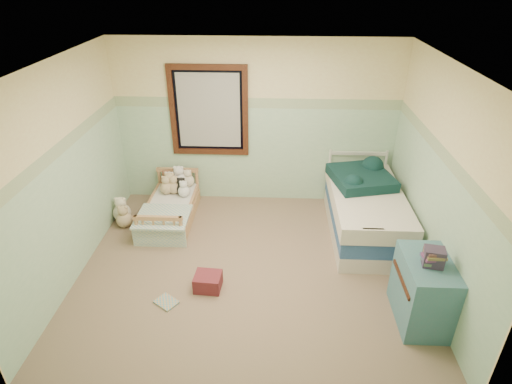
{
  "coord_description": "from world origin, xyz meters",
  "views": [
    {
      "loc": [
        0.28,
        -4.18,
        3.38
      ],
      "look_at": [
        0.06,
        0.35,
        0.89
      ],
      "focal_mm": 29.44,
      "sensor_mm": 36.0,
      "label": 1
    }
  ],
  "objects_px": {
    "plush_floor_tan": "(124,220)",
    "red_pillow": "(208,282)",
    "plush_floor_cream": "(122,213)",
    "dresser": "(423,291)",
    "twin_bed_frame": "(363,226)",
    "toddler_bed_frame": "(171,215)",
    "floor_book": "(166,302)"
  },
  "relations": [
    {
      "from": "plush_floor_cream",
      "to": "floor_book",
      "type": "xyz_separation_m",
      "value": [
        1.05,
        -1.69,
        -0.12
      ]
    },
    {
      "from": "dresser",
      "to": "red_pillow",
      "type": "distance_m",
      "value": 2.36
    },
    {
      "from": "dresser",
      "to": "floor_book",
      "type": "distance_m",
      "value": 2.78
    },
    {
      "from": "twin_bed_frame",
      "to": "dresser",
      "type": "height_order",
      "value": "dresser"
    },
    {
      "from": "twin_bed_frame",
      "to": "red_pillow",
      "type": "xyz_separation_m",
      "value": [
        -2.01,
        -1.24,
        -0.01
      ]
    },
    {
      "from": "toddler_bed_frame",
      "to": "plush_floor_tan",
      "type": "xyz_separation_m",
      "value": [
        -0.63,
        -0.21,
        0.03
      ]
    },
    {
      "from": "plush_floor_cream",
      "to": "red_pillow",
      "type": "xyz_separation_m",
      "value": [
        1.49,
        -1.42,
        -0.03
      ]
    },
    {
      "from": "toddler_bed_frame",
      "to": "plush_floor_tan",
      "type": "relative_size",
      "value": 5.72
    },
    {
      "from": "plush_floor_cream",
      "to": "plush_floor_tan",
      "type": "xyz_separation_m",
      "value": [
        0.08,
        -0.16,
        -0.01
      ]
    },
    {
      "from": "plush_floor_cream",
      "to": "dresser",
      "type": "distance_m",
      "value": 4.21
    },
    {
      "from": "plush_floor_tan",
      "to": "red_pillow",
      "type": "distance_m",
      "value": 1.88
    },
    {
      "from": "toddler_bed_frame",
      "to": "plush_floor_tan",
      "type": "bearing_deg",
      "value": -161.38
    },
    {
      "from": "toddler_bed_frame",
      "to": "twin_bed_frame",
      "type": "relative_size",
      "value": 0.73
    },
    {
      "from": "plush_floor_tan",
      "to": "red_pillow",
      "type": "height_order",
      "value": "plush_floor_tan"
    },
    {
      "from": "toddler_bed_frame",
      "to": "plush_floor_cream",
      "type": "height_order",
      "value": "plush_floor_cream"
    },
    {
      "from": "dresser",
      "to": "twin_bed_frame",
      "type": "bearing_deg",
      "value": 100.73
    },
    {
      "from": "plush_floor_tan",
      "to": "twin_bed_frame",
      "type": "bearing_deg",
      "value": -0.18
    },
    {
      "from": "toddler_bed_frame",
      "to": "twin_bed_frame",
      "type": "height_order",
      "value": "twin_bed_frame"
    },
    {
      "from": "twin_bed_frame",
      "to": "floor_book",
      "type": "distance_m",
      "value": 2.88
    },
    {
      "from": "toddler_bed_frame",
      "to": "plush_floor_tan",
      "type": "height_order",
      "value": "plush_floor_tan"
    },
    {
      "from": "plush_floor_tan",
      "to": "dresser",
      "type": "relative_size",
      "value": 0.3
    },
    {
      "from": "dresser",
      "to": "floor_book",
      "type": "height_order",
      "value": "dresser"
    },
    {
      "from": "plush_floor_tan",
      "to": "twin_bed_frame",
      "type": "height_order",
      "value": "plush_floor_tan"
    },
    {
      "from": "plush_floor_cream",
      "to": "twin_bed_frame",
      "type": "relative_size",
      "value": 0.14
    },
    {
      "from": "toddler_bed_frame",
      "to": "dresser",
      "type": "distance_m",
      "value": 3.6
    },
    {
      "from": "toddler_bed_frame",
      "to": "twin_bed_frame",
      "type": "bearing_deg",
      "value": -4.58
    },
    {
      "from": "toddler_bed_frame",
      "to": "floor_book",
      "type": "bearing_deg",
      "value": -79.05
    },
    {
      "from": "toddler_bed_frame",
      "to": "dresser",
      "type": "xyz_separation_m",
      "value": [
        3.09,
        -1.83,
        0.29
      ]
    },
    {
      "from": "toddler_bed_frame",
      "to": "red_pillow",
      "type": "height_order",
      "value": "red_pillow"
    },
    {
      "from": "plush_floor_cream",
      "to": "floor_book",
      "type": "height_order",
      "value": "plush_floor_cream"
    },
    {
      "from": "plush_floor_cream",
      "to": "red_pillow",
      "type": "bearing_deg",
      "value": -43.63
    },
    {
      "from": "twin_bed_frame",
      "to": "dresser",
      "type": "distance_m",
      "value": 1.65
    }
  ]
}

